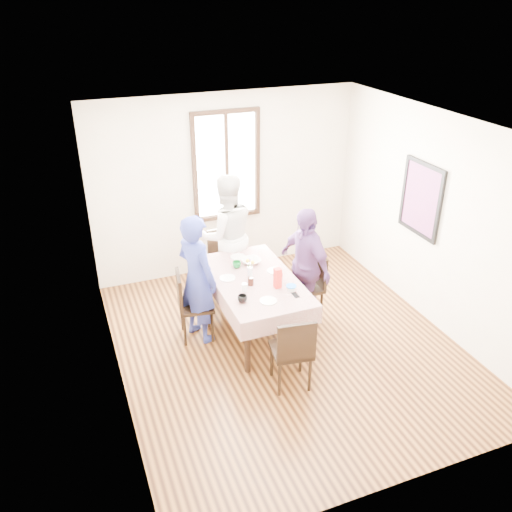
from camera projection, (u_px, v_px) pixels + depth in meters
name	position (u px, v px, depth m)	size (l,w,h in m)	color
ground	(287.00, 345.00, 6.60)	(4.50, 4.50, 0.00)	black
back_wall	(227.00, 185.00, 7.86)	(4.00, 4.00, 0.00)	beige
right_wall	(435.00, 222.00, 6.63)	(4.50, 4.50, 0.00)	beige
window_frame	(226.00, 166.00, 7.70)	(1.02, 0.06, 1.62)	black
window_pane	(226.00, 166.00, 7.71)	(0.90, 0.02, 1.50)	white
art_poster	(421.00, 199.00, 6.79)	(0.04, 0.76, 0.96)	red
dining_table	(255.00, 305.00, 6.72)	(0.86, 1.60, 0.75)	black
tablecloth	(255.00, 279.00, 6.54)	(0.98, 1.72, 0.01)	#520708
chair_left	(196.00, 305.00, 6.57)	(0.42, 0.42, 0.91)	black
chair_right	(304.00, 288.00, 6.95)	(0.42, 0.42, 0.91)	black
chair_far	(227.00, 262.00, 7.59)	(0.42, 0.42, 0.91)	black
chair_near	(291.00, 350.00, 5.77)	(0.42, 0.42, 0.91)	black
person_left	(196.00, 279.00, 6.41)	(0.60, 0.40, 1.65)	navy
person_far	(227.00, 235.00, 7.38)	(0.86, 0.67, 1.77)	silver
person_right	(304.00, 266.00, 6.80)	(0.92, 0.38, 1.57)	#5E3972
mug_black	(242.00, 299.00, 6.04)	(0.11, 0.11, 0.09)	black
mug_flag	(280.00, 277.00, 6.51)	(0.08, 0.08, 0.08)	red
mug_green	(237.00, 265.00, 6.78)	(0.11, 0.11, 0.09)	#0C7226
serving_bowl	(251.00, 261.00, 6.89)	(0.24, 0.24, 0.06)	white
juice_carton	(278.00, 278.00, 6.30)	(0.08, 0.08, 0.25)	red
butter_tub	(291.00, 288.00, 6.28)	(0.10, 0.10, 0.05)	white
jam_jar	(251.00, 281.00, 6.38)	(0.07, 0.07, 0.10)	black
drinking_glass	(244.00, 287.00, 6.26)	(0.07, 0.07, 0.09)	silver
smartphone	(296.00, 295.00, 6.19)	(0.06, 0.12, 0.01)	black
flower_vase	(250.00, 272.00, 6.56)	(0.07, 0.07, 0.13)	silver
plate_left	(228.00, 278.00, 6.54)	(0.20, 0.20, 0.01)	white
plate_right	(275.00, 271.00, 6.71)	(0.20, 0.20, 0.01)	white
plate_far	(238.00, 257.00, 7.05)	(0.20, 0.20, 0.01)	white
plate_near	(268.00, 301.00, 6.07)	(0.20, 0.20, 0.01)	white
butter_lid	(291.00, 286.00, 6.27)	(0.12, 0.12, 0.01)	blue
flower_bunch	(250.00, 264.00, 6.51)	(0.09, 0.09, 0.10)	yellow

